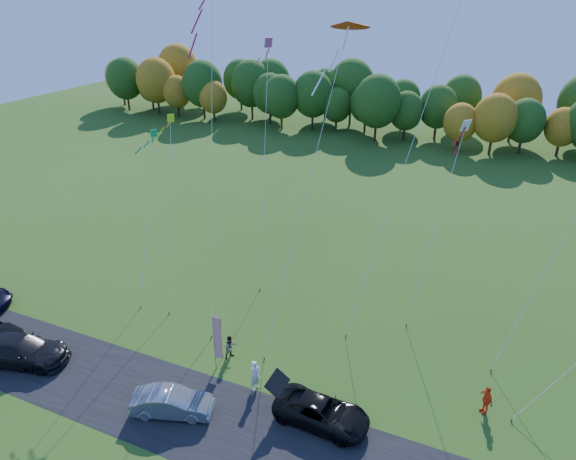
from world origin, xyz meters
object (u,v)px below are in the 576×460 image
at_px(black_suv, 322,412).
at_px(silver_sedan, 172,403).
at_px(person_east, 486,400).
at_px(feather_flag, 217,337).

relative_size(black_suv, silver_sedan, 1.17).
bearing_deg(black_suv, person_east, -58.91).
xyz_separation_m(silver_sedan, person_east, (15.57, 6.95, 0.14)).
distance_m(silver_sedan, feather_flag, 4.43).
distance_m(black_suv, person_east, 8.99).
height_order(black_suv, silver_sedan, silver_sedan).
distance_m(person_east, feather_flag, 15.42).
bearing_deg(silver_sedan, black_suv, -89.95).
xyz_separation_m(black_suv, silver_sedan, (-7.66, -2.66, 0.01)).
height_order(black_suv, person_east, person_east).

